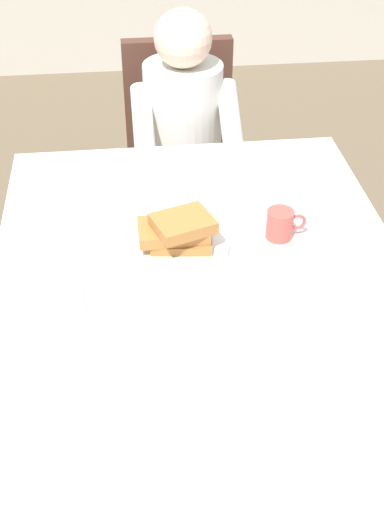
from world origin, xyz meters
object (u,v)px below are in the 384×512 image
at_px(syrup_pitcher, 76,215).
at_px(fork_left_of_plate, 109,256).
at_px(dining_table_main, 203,307).
at_px(spoon_near_edge, 174,326).
at_px(diner_person, 184,129).
at_px(cup_coffee, 281,224).
at_px(plate_breakfast, 178,246).
at_px(chair_diner, 181,143).
at_px(knife_right_of_plate, 248,247).
at_px(breakfast_stack, 179,231).

bearing_deg(syrup_pitcher, fork_left_of_plate, -61.49).
relative_size(dining_table_main, fork_left_of_plate, 8.47).
relative_size(syrup_pitcher, spoon_near_edge, 0.53).
bearing_deg(diner_person, cup_coffee, 102.25).
xyz_separation_m(plate_breakfast, cup_coffee, (0.29, 0.02, 0.03)).
xyz_separation_m(chair_diner, fork_left_of_plate, (-0.30, -1.04, 0.21)).
bearing_deg(chair_diner, plate_breakfast, 84.10).
bearing_deg(spoon_near_edge, chair_diner, 98.86).
bearing_deg(chair_diner, knife_right_of_plate, 94.67).
bearing_deg(cup_coffee, breakfast_stack, -175.36).
bearing_deg(breakfast_stack, dining_table_main, -71.85).
distance_m(diner_person, spoon_near_edge, 1.19).
xyz_separation_m(cup_coffee, fork_left_of_plate, (-0.48, -0.04, -0.04)).
relative_size(dining_table_main, diner_person, 1.36).
bearing_deg(plate_breakfast, cup_coffee, 4.27).
bearing_deg(fork_left_of_plate, diner_person, -23.31).
xyz_separation_m(fork_left_of_plate, spoon_near_edge, (0.15, -0.29, 0.00)).
bearing_deg(fork_left_of_plate, spoon_near_edge, -157.93).
height_order(dining_table_main, chair_diner, chair_diner).
distance_m(fork_left_of_plate, knife_right_of_plate, 0.38).
height_order(dining_table_main, syrup_pitcher, syrup_pitcher).
bearing_deg(syrup_pitcher, chair_diner, 66.38).
bearing_deg(knife_right_of_plate, plate_breakfast, 80.86).
xyz_separation_m(diner_person, syrup_pitcher, (-0.38, -0.72, 0.11)).
distance_m(chair_diner, breakfast_stack, 1.06).
bearing_deg(spoon_near_edge, syrup_pitcher, 132.61).
bearing_deg(knife_right_of_plate, breakfast_stack, 81.33).
bearing_deg(knife_right_of_plate, syrup_pitcher, 67.81).
bearing_deg(syrup_pitcher, cup_coffee, -12.00).
xyz_separation_m(dining_table_main, cup_coffee, (0.24, 0.17, 0.13)).
relative_size(fork_left_of_plate, knife_right_of_plate, 0.90).
height_order(plate_breakfast, breakfast_stack, breakfast_stack).
xyz_separation_m(cup_coffee, spoon_near_edge, (-0.33, -0.33, -0.04)).
bearing_deg(dining_table_main, breakfast_stack, 108.15).
relative_size(dining_table_main, breakfast_stack, 7.17).
relative_size(dining_table_main, cup_coffee, 13.49).
height_order(syrup_pitcher, spoon_near_edge, syrup_pitcher).
distance_m(plate_breakfast, knife_right_of_plate, 0.19).
xyz_separation_m(syrup_pitcher, spoon_near_edge, (0.24, -0.46, -0.04)).
xyz_separation_m(cup_coffee, knife_right_of_plate, (-0.10, -0.04, -0.04)).
height_order(plate_breakfast, syrup_pitcher, syrup_pitcher).
height_order(diner_person, breakfast_stack, diner_person).
xyz_separation_m(knife_right_of_plate, spoon_near_edge, (-0.23, -0.29, 0.00)).
xyz_separation_m(plate_breakfast, spoon_near_edge, (-0.04, -0.31, -0.01)).
bearing_deg(syrup_pitcher, dining_table_main, -41.75).
relative_size(breakfast_stack, fork_left_of_plate, 1.18).
distance_m(dining_table_main, cup_coffee, 0.32).
bearing_deg(cup_coffee, knife_right_of_plate, -157.02).
xyz_separation_m(plate_breakfast, knife_right_of_plate, (0.19, -0.02, -0.01)).
height_order(dining_table_main, fork_left_of_plate, fork_left_of_plate).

